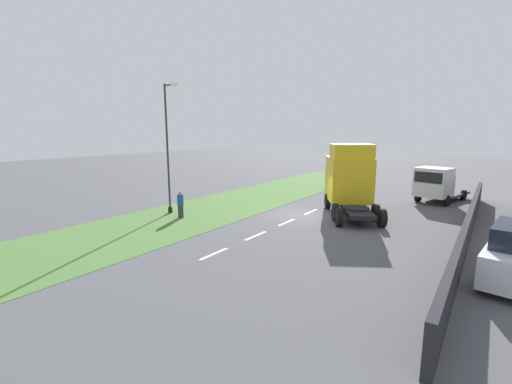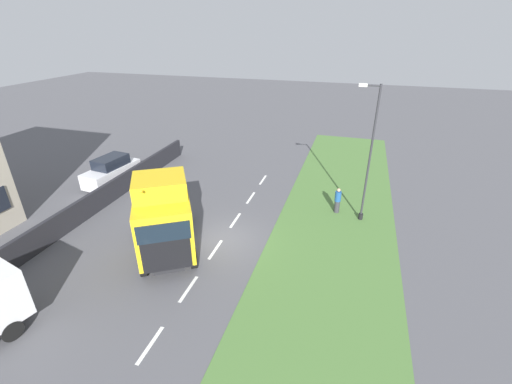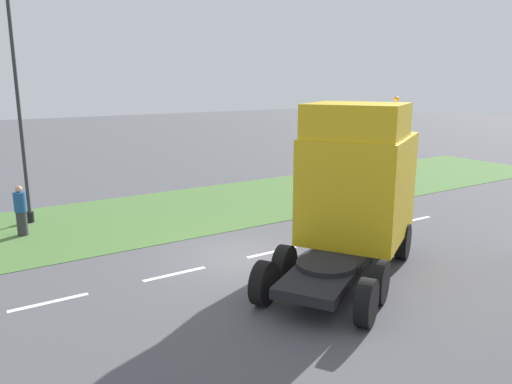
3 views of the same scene
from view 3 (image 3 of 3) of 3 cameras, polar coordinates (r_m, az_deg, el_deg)
name	(u,v)px [view 3 (image 3 of 3)]	position (r m, az deg, el deg)	size (l,w,h in m)	color
ground_plane	(247,258)	(14.76, -1.01, -7.52)	(120.00, 120.00, 0.00)	#515156
grass_verge	(166,213)	(19.86, -10.28, -2.35)	(7.00, 44.00, 0.01)	#4C7538
lane_markings	(226,262)	(14.42, -3.39, -8.02)	(0.16, 17.80, 0.00)	white
lorry_cab	(356,186)	(13.94, 11.37, 0.68)	(5.37, 6.48, 4.65)	black
lamp_post	(20,115)	(19.32, -25.38, 7.98)	(1.26, 0.27, 8.19)	black
pedestrian	(21,211)	(18.31, -25.28, -2.01)	(0.39, 0.39, 1.70)	#333338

